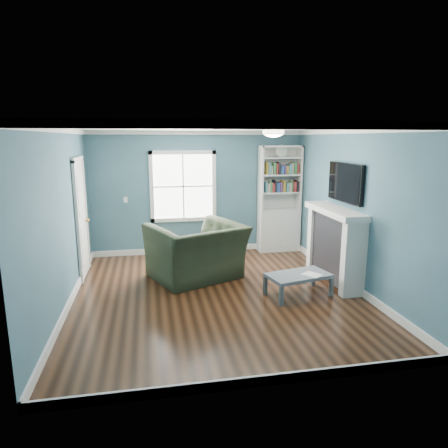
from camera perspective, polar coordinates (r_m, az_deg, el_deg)
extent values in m
plane|color=black|center=(6.50, -0.95, -9.96)|extent=(5.00, 5.00, 0.00)
plane|color=#345869|center=(8.57, -3.83, 4.43)|extent=(4.50, 0.00, 4.50)
plane|color=#345869|center=(3.76, 5.51, -5.61)|extent=(4.50, 0.00, 4.50)
plane|color=#345869|center=(6.17, -22.06, 0.55)|extent=(0.00, 5.00, 5.00)
plane|color=#345869|center=(6.87, 17.85, 1.96)|extent=(0.00, 5.00, 5.00)
plane|color=white|center=(6.02, -1.04, 13.62)|extent=(5.00, 5.00, 0.00)
cube|color=white|center=(8.81, -3.71, -3.60)|extent=(4.50, 0.03, 0.12)
cube|color=white|center=(4.31, 5.09, -21.44)|extent=(4.50, 0.03, 0.12)
cube|color=white|center=(6.51, -21.05, -10.20)|extent=(0.03, 5.00, 0.12)
cube|color=white|center=(7.17, 17.10, -7.83)|extent=(0.03, 5.00, 0.12)
cube|color=white|center=(8.48, -3.94, 12.88)|extent=(4.50, 0.04, 0.08)
cube|color=white|center=(3.60, 5.83, 13.94)|extent=(4.50, 0.04, 0.08)
cube|color=white|center=(6.06, -22.83, 12.31)|extent=(0.04, 5.00, 0.08)
cube|color=white|center=(6.77, 18.40, 12.51)|extent=(0.04, 5.00, 0.08)
cube|color=white|center=(8.52, -5.85, 5.36)|extent=(1.24, 0.01, 1.34)
cube|color=white|center=(8.47, -10.31, 5.20)|extent=(0.08, 0.06, 1.50)
cube|color=white|center=(8.59, -1.43, 5.47)|extent=(0.08, 0.06, 1.50)
cube|color=white|center=(8.62, -5.74, 0.66)|extent=(1.40, 0.06, 0.08)
cube|color=white|center=(8.45, -5.95, 10.14)|extent=(1.40, 0.06, 0.08)
cube|color=white|center=(8.50, -5.85, 5.35)|extent=(1.24, 0.03, 0.03)
cube|color=white|center=(8.50, -5.85, 5.35)|extent=(0.03, 0.03, 1.34)
cube|color=silver|center=(8.92, 7.78, -0.91)|extent=(0.90, 0.35, 0.90)
cube|color=silver|center=(8.60, 5.26, 6.44)|extent=(0.04, 0.35, 1.40)
cube|color=silver|center=(8.88, 10.64, 6.46)|extent=(0.04, 0.35, 1.40)
cube|color=silver|center=(8.89, 7.65, 6.57)|extent=(0.90, 0.02, 1.40)
cube|color=silver|center=(8.69, 8.12, 10.93)|extent=(0.90, 0.35, 0.04)
cube|color=silver|center=(8.82, 7.86, 2.06)|extent=(0.84, 0.33, 0.03)
cube|color=silver|center=(8.76, 7.93, 4.51)|extent=(0.84, 0.33, 0.03)
cube|color=silver|center=(8.72, 8.01, 6.98)|extent=(0.84, 0.33, 0.03)
cube|color=silver|center=(8.70, 8.08, 9.35)|extent=(0.84, 0.33, 0.03)
cube|color=teal|center=(8.73, 8.00, 5.31)|extent=(0.70, 0.25, 0.22)
cube|color=tan|center=(8.69, 8.07, 7.79)|extent=(0.70, 0.25, 0.22)
cylinder|color=beige|center=(8.65, 8.21, 10.29)|extent=(0.26, 0.06, 0.26)
cube|color=black|center=(7.12, 15.59, -3.34)|extent=(0.30, 1.20, 1.10)
cube|color=black|center=(7.17, 15.36, -4.89)|extent=(0.22, 0.65, 0.70)
cube|color=silver|center=(6.54, 18.01, -4.85)|extent=(0.36, 0.16, 1.20)
cube|color=silver|center=(7.70, 13.27, -2.06)|extent=(0.36, 0.16, 1.20)
cube|color=silver|center=(6.96, 15.60, 1.81)|extent=(0.44, 1.58, 0.10)
cube|color=black|center=(6.97, 16.93, 5.68)|extent=(0.06, 1.10, 0.65)
cube|color=silver|center=(7.57, -19.71, 0.61)|extent=(0.04, 0.80, 2.05)
cube|color=white|center=(7.13, -20.17, -0.10)|extent=(0.05, 0.08, 2.13)
cube|color=white|center=(8.00, -19.16, 1.24)|extent=(0.05, 0.08, 2.13)
cube|color=white|center=(7.44, -20.22, 8.67)|extent=(0.05, 0.98, 0.08)
sphere|color=#BF8C3F|center=(7.86, -18.92, 0.52)|extent=(0.07, 0.07, 0.07)
ellipsoid|color=white|center=(6.33, 7.07, 12.91)|extent=(0.34, 0.34, 0.15)
cylinder|color=white|center=(6.33, 7.08, 13.32)|extent=(0.38, 0.38, 0.03)
cube|color=white|center=(8.53, -13.88, 3.38)|extent=(0.08, 0.01, 0.12)
imported|color=black|center=(7.03, -3.96, -2.65)|extent=(1.76, 1.49, 1.31)
cube|color=#444E52|center=(6.08, 8.17, -10.14)|extent=(0.06, 0.06, 0.30)
cube|color=#444E52|center=(6.59, 15.05, -8.67)|extent=(0.06, 0.06, 0.30)
cube|color=#444E52|center=(6.46, 5.91, -8.72)|extent=(0.06, 0.06, 0.30)
cube|color=#444E52|center=(6.94, 12.58, -7.46)|extent=(0.06, 0.06, 0.30)
cube|color=slate|center=(6.45, 10.59, -7.25)|extent=(1.07, 0.74, 0.05)
cube|color=white|center=(6.45, 12.47, -7.06)|extent=(0.34, 0.36, 0.00)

